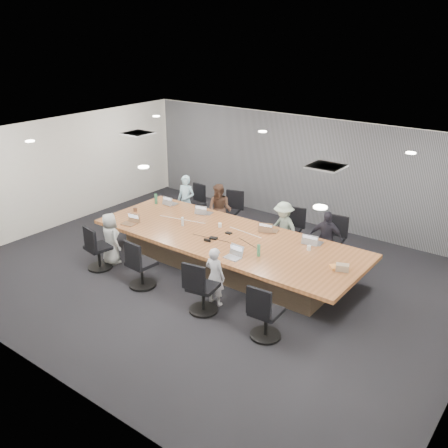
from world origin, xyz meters
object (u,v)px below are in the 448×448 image
Objects in this scene: canvas_bag at (342,268)px; snack_packet at (334,267)px; person_3 at (326,239)px; mug_brown at (135,210)px; chair_4 at (99,251)px; laptop_6 at (232,258)px; chair_1 at (228,215)px; bottle_green_right at (259,250)px; stapler at (207,240)px; laptop_2 at (271,231)px; person_6 at (215,276)px; person_0 at (186,201)px; chair_2 at (290,234)px; laptop_4 at (129,224)px; laptop_1 at (206,213)px; chair_3 at (332,243)px; person_4 at (110,239)px; chair_6 at (203,291)px; person_2 at (283,228)px; bottle_green_left at (156,199)px; laptop_3 at (314,242)px; person_1 at (220,210)px; chair_7 at (266,316)px; laptop_0 at (172,204)px; chair_5 at (142,267)px; bottle_clear at (183,221)px; chair_0 at (195,207)px.

canvas_bag reaches higher than snack_packet.
mug_brown is (-4.30, -1.49, 0.16)m from person_3.
chair_4 is 3.06m from laptop_6.
chair_1 is 3.56× the size of bottle_green_right.
laptop_2 is at bearing 51.21° from stapler.
person_6 is at bearing -123.20° from person_3.
mug_brown is at bearing -112.04° from person_0.
laptop_4 is (-2.77, -2.50, 0.38)m from chair_2.
laptop_6 is at bearing 129.34° from laptop_1.
chair_2 is (1.82, 0.00, -0.06)m from chair_1.
chair_3 is 4.90m from person_4.
snack_packet is at bearing 27.16° from laptop_6.
canvas_bag reaches higher than chair_6.
chair_1 is 0.74× the size of person_6.
chair_3 is (2.88, 0.00, -0.02)m from chair_1.
laptop_6 is at bearing -28.66° from stapler.
person_2 is 1.98m from stapler.
bottle_green_left is at bearing 22.52° from chair_1.
person_3 reaches higher than chair_1.
bottle_green_right is 1.62m from canvas_bag.
chair_4 is 2.39× the size of laptop_3.
chair_3 is 3.19m from person_6.
person_0 is 5.71× the size of canvas_bag.
person_0 reaches higher than person_3.
person_6 is (1.95, -2.70, -0.08)m from person_1.
bottle_green_right is at bearing 121.88° from chair_1.
laptop_2 is at bearing 138.14° from chair_1.
snack_packet is at bearing -6.60° from bottle_green_left.
chair_2 is 3.40m from chair_6.
chair_7 is 1.66m from laptop_6.
person_4 is 4.85× the size of bottle_green_right.
person_2 reaches higher than bottle_green_left.
snack_packet is at bearing 139.64° from chair_1.
laptop_2 is at bearing -6.21° from laptop_3.
chair_7 is 3.40m from person_2.
mug_brown is at bearing 2.30° from laptop_2.
bottle_green_left reaches higher than laptop_2.
person_0 reaches higher than snack_packet.
person_6 is at bearing 145.85° from laptop_0.
chair_5 reaches higher than chair_3.
bottle_clear is 1.32× the size of stapler.
person_4 is 3.40m from bottle_green_right.
chair_1 is 0.65× the size of person_1.
laptop_1 is (-1.95, 2.50, 0.32)m from chair_6.
chair_6 reaches higher than stapler.
canvas_bag is (1.92, 1.34, 0.22)m from person_6.
chair_4 is 0.96m from laptop_4.
person_0 reaches higher than laptop_1.
chair_0 is at bearing 80.20° from person_0.
chair_2 is at bearing -164.99° from laptop_1.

